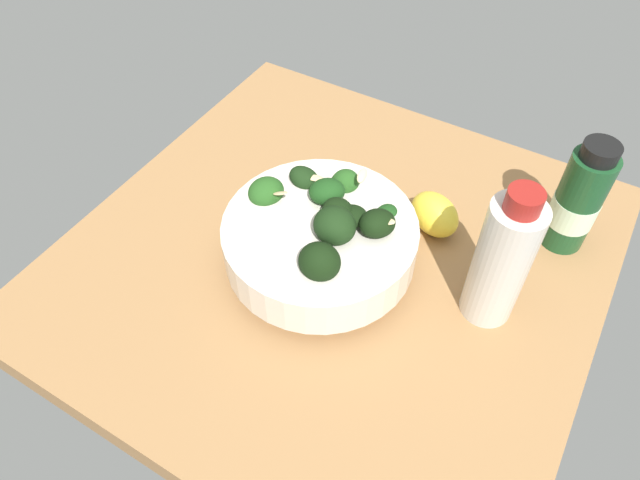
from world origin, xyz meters
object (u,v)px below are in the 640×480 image
at_px(bowl_of_broccoli, 321,237).
at_px(bottle_tall, 578,201).
at_px(lemon_wedge, 434,214).
at_px(bottle_short, 502,260).

bearing_deg(bowl_of_broccoli, bottle_tall, 127.62).
xyz_separation_m(lemon_wedge, bottle_tall, (-0.06, 0.14, 0.04)).
height_order(bowl_of_broccoli, bottle_tall, bottle_tall).
distance_m(bowl_of_broccoli, lemon_wedge, 0.14).
bearing_deg(bowl_of_broccoli, lemon_wedge, 142.19).
bearing_deg(bottle_tall, bottle_short, -17.35).
height_order(bowl_of_broccoli, bottle_short, bottle_short).
relative_size(bowl_of_broccoli, lemon_wedge, 3.24).
xyz_separation_m(bottle_tall, bottle_short, (0.14, -0.04, 0.02)).
xyz_separation_m(bowl_of_broccoli, lemon_wedge, (-0.11, 0.09, -0.02)).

